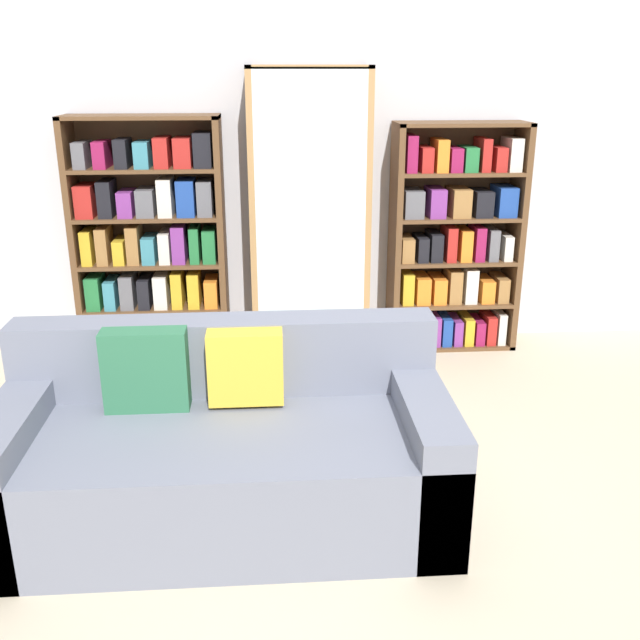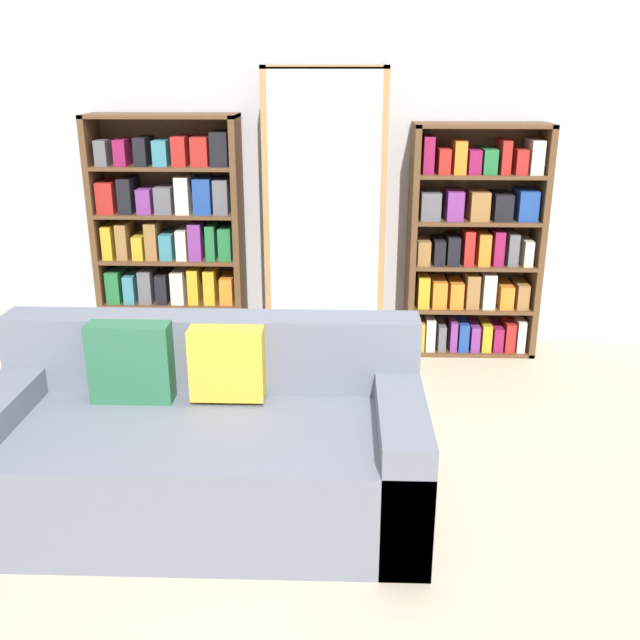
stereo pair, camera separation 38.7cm
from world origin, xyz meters
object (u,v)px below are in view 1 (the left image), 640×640
(wine_bottle, at_px, (377,391))
(bookshelf_right, at_px, (454,243))
(couch, at_px, (224,453))
(bookshelf_left, at_px, (152,245))
(display_cabinet, at_px, (309,218))

(wine_bottle, bearing_deg, bookshelf_right, 58.14)
(couch, bearing_deg, bookshelf_left, 106.02)
(couch, relative_size, wine_bottle, 4.78)
(display_cabinet, bearing_deg, wine_bottle, -73.99)
(bookshelf_left, distance_m, display_cabinet, 1.05)
(couch, relative_size, display_cabinet, 1.01)
(couch, xyz_separation_m, bookshelf_left, (-0.56, 1.93, 0.46))
(couch, xyz_separation_m, display_cabinet, (0.48, 1.92, 0.63))
(bookshelf_left, xyz_separation_m, bookshelf_right, (2.02, 0.00, -0.02))
(bookshelf_left, distance_m, bookshelf_right, 2.02)
(display_cabinet, height_order, bookshelf_right, display_cabinet)
(bookshelf_left, height_order, display_cabinet, display_cabinet)
(couch, distance_m, wine_bottle, 1.16)
(bookshelf_left, relative_size, wine_bottle, 3.99)
(display_cabinet, height_order, wine_bottle, display_cabinet)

